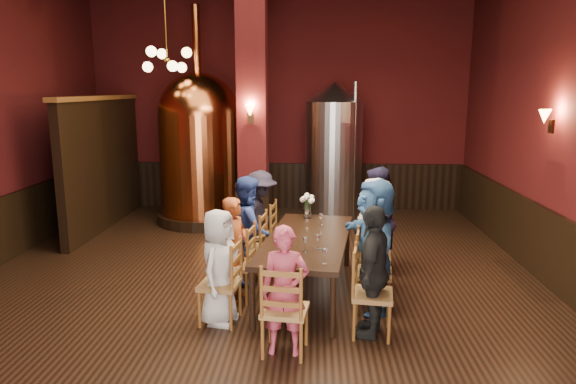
# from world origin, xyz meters

# --- Properties ---
(room) EXTENTS (10.00, 10.02, 4.50)m
(room) POSITION_xyz_m (0.00, 0.00, 2.25)
(room) COLOR black
(room) RESTS_ON ground
(wainscot_right) EXTENTS (0.08, 9.90, 1.00)m
(wainscot_right) POSITION_xyz_m (3.96, 0.00, 0.50)
(wainscot_right) COLOR black
(wainscot_right) RESTS_ON ground
(wainscot_back) EXTENTS (7.90, 0.08, 1.00)m
(wainscot_back) POSITION_xyz_m (0.00, 4.96, 0.50)
(wainscot_back) COLOR black
(wainscot_back) RESTS_ON ground
(column) EXTENTS (0.58, 0.58, 4.50)m
(column) POSITION_xyz_m (-0.30, 2.80, 2.25)
(column) COLOR #470F0F
(column) RESTS_ON ground
(partition) EXTENTS (0.22, 3.50, 2.40)m
(partition) POSITION_xyz_m (-3.20, 3.20, 1.20)
(partition) COLOR black
(partition) RESTS_ON ground
(pendant_cluster) EXTENTS (0.90, 0.90, 1.70)m
(pendant_cluster) POSITION_xyz_m (-1.80, 2.90, 3.10)
(pendant_cluster) COLOR #A57226
(pendant_cluster) RESTS_ON room
(sconce_wall) EXTENTS (0.20, 0.20, 0.36)m
(sconce_wall) POSITION_xyz_m (3.90, 0.80, 2.20)
(sconce_wall) COLOR black
(sconce_wall) RESTS_ON room
(sconce_column) EXTENTS (0.20, 0.20, 0.36)m
(sconce_column) POSITION_xyz_m (-0.30, 2.50, 2.20)
(sconce_column) COLOR black
(sconce_column) RESTS_ON column
(dining_table) EXTENTS (1.29, 2.51, 0.75)m
(dining_table) POSITION_xyz_m (0.70, 0.11, 0.69)
(dining_table) COLOR black
(dining_table) RESTS_ON ground
(chair_0) EXTENTS (0.51, 0.51, 0.92)m
(chair_0) POSITION_xyz_m (-0.27, -0.77, 0.46)
(chair_0) COLOR brown
(chair_0) RESTS_ON ground
(person_0) EXTENTS (0.57, 0.73, 1.32)m
(person_0) POSITION_xyz_m (-0.27, -0.77, 0.66)
(person_0) COLOR silver
(person_0) RESTS_ON ground
(chair_1) EXTENTS (0.51, 0.51, 0.92)m
(chair_1) POSITION_xyz_m (-0.18, -0.11, 0.46)
(chair_1) COLOR brown
(chair_1) RESTS_ON ground
(person_1) EXTENTS (0.44, 0.55, 1.31)m
(person_1) POSITION_xyz_m (-0.18, -0.11, 0.65)
(person_1) COLOR #943D19
(person_1) RESTS_ON ground
(chair_2) EXTENTS (0.51, 0.51, 0.92)m
(chair_2) POSITION_xyz_m (-0.10, 0.55, 0.46)
(chair_2) COLOR brown
(chair_2) RESTS_ON ground
(person_2) EXTENTS (0.48, 0.76, 1.46)m
(person_2) POSITION_xyz_m (-0.10, 0.55, 0.73)
(person_2) COLOR navy
(person_2) RESTS_ON ground
(chair_3) EXTENTS (0.51, 0.51, 0.92)m
(chair_3) POSITION_xyz_m (-0.02, 1.21, 0.46)
(chair_3) COLOR brown
(chair_3) RESTS_ON ground
(person_3) EXTENTS (0.71, 1.01, 1.43)m
(person_3) POSITION_xyz_m (-0.02, 1.21, 0.71)
(person_3) COLOR black
(person_3) RESTS_ON ground
(chair_4) EXTENTS (0.51, 0.51, 0.92)m
(chair_4) POSITION_xyz_m (1.42, -0.99, 0.46)
(chair_4) COLOR brown
(chair_4) RESTS_ON ground
(person_4) EXTENTS (0.59, 0.91, 1.43)m
(person_4) POSITION_xyz_m (1.42, -0.99, 0.72)
(person_4) COLOR black
(person_4) RESTS_ON ground
(chair_5) EXTENTS (0.51, 0.51, 0.92)m
(chair_5) POSITION_xyz_m (1.50, -0.32, 0.46)
(chair_5) COLOR brown
(chair_5) RESTS_ON ground
(person_5) EXTENTS (0.65, 1.53, 1.60)m
(person_5) POSITION_xyz_m (1.50, -0.32, 0.80)
(person_5) COLOR #2F598D
(person_5) RESTS_ON ground
(chair_6) EXTENTS (0.51, 0.51, 0.92)m
(chair_6) POSITION_xyz_m (1.59, 0.33, 0.46)
(chair_6) COLOR brown
(chair_6) RESTS_ON ground
(person_6) EXTENTS (0.57, 0.79, 1.49)m
(person_6) POSITION_xyz_m (1.59, 0.33, 0.75)
(person_6) COLOR #B8A9A3
(person_6) RESTS_ON ground
(chair_7) EXTENTS (0.51, 0.51, 0.92)m
(chair_7) POSITION_xyz_m (1.67, 1.00, 0.46)
(chair_7) COLOR brown
(chair_7) RESTS_ON ground
(person_7) EXTENTS (0.58, 0.82, 1.53)m
(person_7) POSITION_xyz_m (1.67, 1.00, 0.76)
(person_7) COLOR #1D1A35
(person_7) RESTS_ON ground
(chair_8) EXTENTS (0.51, 0.51, 0.92)m
(chair_8) POSITION_xyz_m (0.51, -1.43, 0.46)
(chair_8) COLOR brown
(chair_8) RESTS_ON ground
(person_8) EXTENTS (0.49, 0.33, 1.31)m
(person_8) POSITION_xyz_m (0.51, -1.43, 0.65)
(person_8) COLOR #B13B53
(person_8) RESTS_ON ground
(copper_kettle) EXTENTS (1.85, 1.85, 4.13)m
(copper_kettle) POSITION_xyz_m (-1.45, 3.68, 1.51)
(copper_kettle) COLOR black
(copper_kettle) RESTS_ON ground
(steel_vessel) EXTENTS (1.23, 1.23, 2.74)m
(steel_vessel) POSITION_xyz_m (1.16, 4.07, 1.37)
(steel_vessel) COLOR #B2B2B7
(steel_vessel) RESTS_ON ground
(rose_vase) EXTENTS (0.22, 0.22, 0.37)m
(rose_vase) POSITION_xyz_m (0.69, 1.12, 0.99)
(rose_vase) COLOR white
(rose_vase) RESTS_ON dining_table
(wine_glass_0) EXTENTS (0.07, 0.07, 0.17)m
(wine_glass_0) POSITION_xyz_m (0.90, -0.89, 0.83)
(wine_glass_0) COLOR white
(wine_glass_0) RESTS_ON dining_table
(wine_glass_1) EXTENTS (0.07, 0.07, 0.17)m
(wine_glass_1) POSITION_xyz_m (0.88, 0.69, 0.83)
(wine_glass_1) COLOR white
(wine_glass_1) RESTS_ON dining_table
(wine_glass_2) EXTENTS (0.07, 0.07, 0.17)m
(wine_glass_2) POSITION_xyz_m (0.83, -0.35, 0.83)
(wine_glass_2) COLOR white
(wine_glass_2) RESTS_ON dining_table
(wine_glass_3) EXTENTS (0.07, 0.07, 0.17)m
(wine_glass_3) POSITION_xyz_m (0.69, -0.47, 0.83)
(wine_glass_3) COLOR white
(wine_glass_3) RESTS_ON dining_table
(wine_glass_4) EXTENTS (0.07, 0.07, 0.17)m
(wine_glass_4) POSITION_xyz_m (0.38, -0.56, 0.83)
(wine_glass_4) COLOR white
(wine_glass_4) RESTS_ON dining_table
(wine_glass_5) EXTENTS (0.07, 0.07, 0.17)m
(wine_glass_5) POSITION_xyz_m (0.68, 0.91, 0.83)
(wine_glass_5) COLOR white
(wine_glass_5) RESTS_ON dining_table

